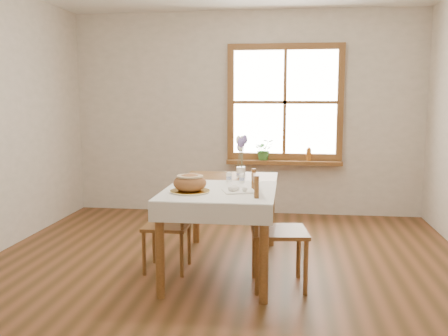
# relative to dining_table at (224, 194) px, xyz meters

# --- Properties ---
(ground) EXTENTS (5.00, 5.00, 0.00)m
(ground) POSITION_rel_dining_table_xyz_m (0.00, -0.30, -0.66)
(ground) COLOR brown
(ground) RESTS_ON ground
(room_walls) EXTENTS (4.60, 5.10, 2.65)m
(room_walls) POSITION_rel_dining_table_xyz_m (0.00, -0.30, 1.04)
(room_walls) COLOR silver
(room_walls) RESTS_ON ground
(window) EXTENTS (1.46, 0.08, 1.46)m
(window) POSITION_rel_dining_table_xyz_m (0.50, 2.17, 0.79)
(window) COLOR brown
(window) RESTS_ON ground
(window_sill) EXTENTS (1.46, 0.20, 0.05)m
(window_sill) POSITION_rel_dining_table_xyz_m (0.50, 2.10, 0.03)
(window_sill) COLOR brown
(window_sill) RESTS_ON ground
(dining_table) EXTENTS (0.90, 1.60, 0.75)m
(dining_table) POSITION_rel_dining_table_xyz_m (0.00, 0.00, 0.00)
(dining_table) COLOR brown
(dining_table) RESTS_ON ground
(table_linen) EXTENTS (0.91, 0.99, 0.01)m
(table_linen) POSITION_rel_dining_table_xyz_m (0.00, -0.30, 0.09)
(table_linen) COLOR white
(table_linen) RESTS_ON dining_table
(chair_left) EXTENTS (0.40, 0.38, 0.82)m
(chair_left) POSITION_rel_dining_table_xyz_m (-0.49, -0.12, -0.26)
(chair_left) COLOR brown
(chair_left) RESTS_ON ground
(chair_right) EXTENTS (0.51, 0.49, 0.93)m
(chair_right) POSITION_rel_dining_table_xyz_m (0.49, -0.38, -0.20)
(chair_right) COLOR brown
(chair_right) RESTS_ON ground
(bread_plate) EXTENTS (0.34, 0.34, 0.02)m
(bread_plate) POSITION_rel_dining_table_xyz_m (-0.22, -0.43, 0.10)
(bread_plate) COLOR white
(bread_plate) RESTS_ON table_linen
(bread_loaf) EXTENTS (0.26, 0.26, 0.14)m
(bread_loaf) POSITION_rel_dining_table_xyz_m (-0.22, -0.43, 0.18)
(bread_loaf) COLOR brown
(bread_loaf) RESTS_ON bread_plate
(egg_napkin) EXTENTS (0.30, 0.28, 0.01)m
(egg_napkin) POSITION_rel_dining_table_xyz_m (0.17, -0.36, 0.10)
(egg_napkin) COLOR white
(egg_napkin) RESTS_ON table_linen
(eggs) EXTENTS (0.24, 0.23, 0.04)m
(eggs) POSITION_rel_dining_table_xyz_m (0.17, -0.36, 0.13)
(eggs) COLOR white
(eggs) RESTS_ON egg_napkin
(salt_shaker) EXTENTS (0.06, 0.06, 0.09)m
(salt_shaker) POSITION_rel_dining_table_xyz_m (0.03, 0.10, 0.14)
(salt_shaker) COLOR white
(salt_shaker) RESTS_ON table_linen
(pepper_shaker) EXTENTS (0.06, 0.06, 0.09)m
(pepper_shaker) POSITION_rel_dining_table_xyz_m (0.15, 0.06, 0.14)
(pepper_shaker) COLOR white
(pepper_shaker) RESTS_ON table_linen
(flower_vase) EXTENTS (0.09, 0.09, 0.10)m
(flower_vase) POSITION_rel_dining_table_xyz_m (0.11, 0.41, 0.13)
(flower_vase) COLOR white
(flower_vase) RESTS_ON dining_table
(lavender_bouquet) EXTENTS (0.15, 0.15, 0.29)m
(lavender_bouquet) POSITION_rel_dining_table_xyz_m (0.11, 0.41, 0.32)
(lavender_bouquet) COLOR #6B589D
(lavender_bouquet) RESTS_ON flower_vase
(potted_plant) EXTENTS (0.30, 0.32, 0.21)m
(potted_plant) POSITION_rel_dining_table_xyz_m (0.25, 2.10, 0.15)
(potted_plant) COLOR #3B7B31
(potted_plant) RESTS_ON window_sill
(amber_bottle) EXTENTS (0.07, 0.07, 0.17)m
(amber_bottle) POSITION_rel_dining_table_xyz_m (0.81, 2.10, 0.14)
(amber_bottle) COLOR #A65C1E
(amber_bottle) RESTS_ON window_sill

